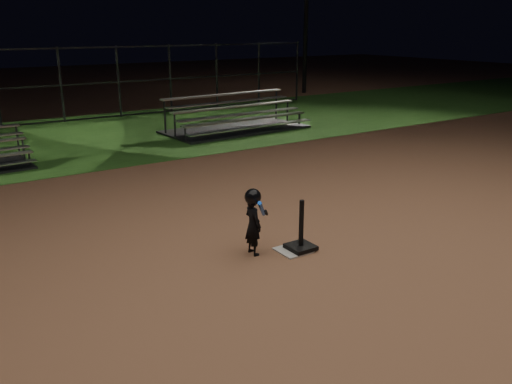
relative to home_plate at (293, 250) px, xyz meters
name	(u,v)px	position (x,y,z in m)	size (l,w,h in m)	color
ground	(293,251)	(0.00, 0.00, -0.01)	(80.00, 80.00, 0.00)	#956243
grass_strip	(91,137)	(0.00, 10.00, -0.01)	(60.00, 8.00, 0.01)	#28561C
home_plate	(293,250)	(0.00, 0.00, 0.00)	(0.45, 0.45, 0.02)	beige
batting_tee	(301,240)	(0.11, -0.04, 0.15)	(0.38, 0.38, 0.76)	black
child_batter	(253,220)	(-0.54, 0.25, 0.52)	(0.42, 0.52, 0.99)	black
bleacher_right	(236,124)	(4.13, 8.45, 0.21)	(4.56, 2.41, 1.09)	silver
backstop_fence	(61,85)	(0.00, 13.00, 1.24)	(20.08, 0.08, 2.50)	#38383D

